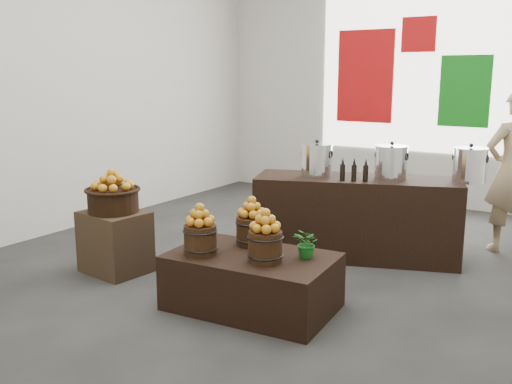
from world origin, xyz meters
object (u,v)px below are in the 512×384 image
Objects in this scene: stock_pot_left at (317,161)px; display_table at (252,281)px; wicker_basket at (113,201)px; stock_pot_right at (470,166)px; crate at (115,242)px; counter at (356,218)px; stock_pot_center at (391,163)px.

display_table is at bearing -82.04° from stock_pot_left.
wicker_basket is 3.58m from stock_pot_right.
stock_pot_right reaches higher than crate.
display_table is 4.13× the size of stock_pot_right.
display_table is at bearing -119.67° from stock_pot_right.
display_table is 1.78m from counter.
display_table is 4.13× the size of stock_pot_center.
crate is at bearing -131.74° from stock_pot_left.
crate is 2.92m from stock_pot_center.
stock_pot_left is 1.00× the size of stock_pot_right.
counter is 6.47× the size of stock_pot_center.
display_table is at bearing -116.32° from counter.
stock_pot_center reaches higher than wicker_basket.
counter is (1.82, 1.74, 0.13)m from crate.
crate is at bearing 174.24° from display_table.
stock_pot_center is (2.14, 1.86, 0.31)m from wicker_basket.
display_table is (1.64, -0.02, -0.07)m from crate.
stock_pot_center reaches higher than crate.
wicker_basket reaches higher than display_table.
stock_pot_right is (2.86, 2.13, 0.31)m from wicker_basket.
counter reaches higher than display_table.
stock_pot_left reaches higher than display_table.
counter is at bearing 43.63° from crate.
counter is at bearing -159.59° from stock_pot_center.
counter is (0.18, 1.76, 0.20)m from display_table.
wicker_basket is 0.23× the size of counter.
crate is at bearing -156.78° from counter.
stock_pot_right is at bearing -0.00° from counter.
display_table is (1.64, -0.02, -0.49)m from wicker_basket.
wicker_basket reaches higher than crate.
stock_pot_right is (2.86, 2.13, 0.73)m from crate.
wicker_basket is at bearing 0.00° from crate.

